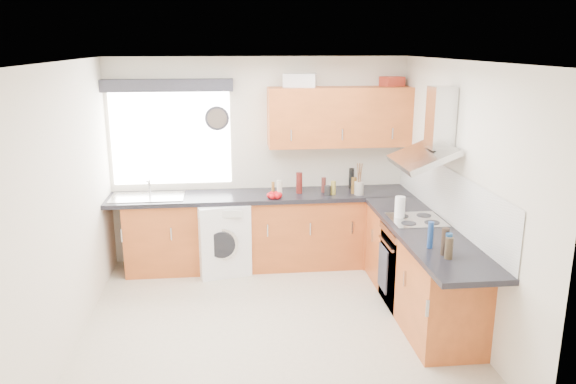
{
  "coord_description": "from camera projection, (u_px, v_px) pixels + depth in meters",
  "views": [
    {
      "loc": [
        -0.38,
        -4.94,
        2.65
      ],
      "look_at": [
        0.25,
        0.85,
        1.1
      ],
      "focal_mm": 35.0,
      "sensor_mm": 36.0,
      "label": 1
    }
  ],
  "objects": [
    {
      "name": "oven",
      "position": [
        414.0,
        265.0,
        5.81
      ],
      "size": [
        0.56,
        0.58,
        0.85
      ],
      "primitive_type": "cube",
      "color": "black",
      "rests_on": "ground_plane"
    },
    {
      "name": "jar_5",
      "position": [
        354.0,
        185.0,
        6.69
      ],
      "size": [
        0.07,
        0.07,
        0.19
      ],
      "primitive_type": "cylinder",
      "color": "brown",
      "rests_on": "worktop_back"
    },
    {
      "name": "worktop_right",
      "position": [
        426.0,
        233.0,
        5.4
      ],
      "size": [
        0.62,
        2.42,
        0.05
      ],
      "primitive_type": "cube",
      "color": "black",
      "rests_on": "base_cab_right"
    },
    {
      "name": "jar_3",
      "position": [
        273.0,
        188.0,
        6.63
      ],
      "size": [
        0.04,
        0.04,
        0.16
      ],
      "primitive_type": "cylinder",
      "color": "brown",
      "rests_on": "worktop_back"
    },
    {
      "name": "jar_0",
      "position": [
        351.0,
        178.0,
        6.91
      ],
      "size": [
        0.06,
        0.06,
        0.25
      ],
      "primitive_type": "cylinder",
      "color": "black",
      "rests_on": "worktop_back"
    },
    {
      "name": "bottle_1",
      "position": [
        430.0,
        235.0,
        4.9
      ],
      "size": [
        0.05,
        0.05,
        0.24
      ],
      "primitive_type": "cylinder",
      "color": "navy",
      "rests_on": "worktop_right"
    },
    {
      "name": "wall_right",
      "position": [
        459.0,
        195.0,
        5.34
      ],
      "size": [
        0.02,
        3.6,
        2.5
      ],
      "primitive_type": "cube",
      "color": "silver",
      "rests_on": "ground_plane"
    },
    {
      "name": "extractor_hood",
      "position": [
        431.0,
        136.0,
        5.47
      ],
      "size": [
        0.52,
        0.78,
        0.66
      ],
      "primitive_type": null,
      "color": "#B8B8B8",
      "rests_on": "wall_right"
    },
    {
      "name": "window_blind",
      "position": [
        168.0,
        85.0,
        6.43
      ],
      "size": [
        1.5,
        0.18,
        0.14
      ],
      "primitive_type": "cube",
      "color": "#292930",
      "rests_on": "wall_back"
    },
    {
      "name": "jar_2",
      "position": [
        333.0,
        188.0,
        6.64
      ],
      "size": [
        0.06,
        0.06,
        0.16
      ],
      "primitive_type": "cylinder",
      "color": "olive",
      "rests_on": "worktop_back"
    },
    {
      "name": "upper_cabinets",
      "position": [
        339.0,
        117.0,
        6.67
      ],
      "size": [
        1.7,
        0.35,
        0.7
      ],
      "primitive_type": "cube",
      "color": "#A14A1E",
      "rests_on": "wall_back"
    },
    {
      "name": "washing_machine",
      "position": [
        222.0,
        236.0,
        6.66
      ],
      "size": [
        0.69,
        0.68,
        0.86
      ],
      "primitive_type": "cube",
      "rotation": [
        0.0,
        0.0,
        0.21
      ],
      "color": "white",
      "rests_on": "ground_plane"
    },
    {
      "name": "utensil_pot",
      "position": [
        359.0,
        188.0,
        6.63
      ],
      "size": [
        0.12,
        0.12,
        0.16
      ],
      "primitive_type": "cylinder",
      "rotation": [
        0.0,
        0.0,
        0.08
      ],
      "color": "gray",
      "rests_on": "worktop_back"
    },
    {
      "name": "casserole",
      "position": [
        300.0,
        80.0,
        6.6
      ],
      "size": [
        0.43,
        0.35,
        0.16
      ],
      "primitive_type": "cube",
      "rotation": [
        0.0,
        0.0,
        -0.23
      ],
      "color": "white",
      "rests_on": "upper_cabinets"
    },
    {
      "name": "wall_back",
      "position": [
        259.0,
        161.0,
        6.88
      ],
      "size": [
        3.6,
        0.02,
        2.5
      ],
      "primitive_type": "cube",
      "color": "silver",
      "rests_on": "ground_plane"
    },
    {
      "name": "bottle_2",
      "position": [
        449.0,
        248.0,
        4.66
      ],
      "size": [
        0.07,
        0.07,
        0.19
      ],
      "primitive_type": "cylinder",
      "color": "#403323",
      "rests_on": "worktop_right"
    },
    {
      "name": "jar_7",
      "position": [
        328.0,
        191.0,
        6.61
      ],
      "size": [
        0.07,
        0.07,
        0.11
      ],
      "primitive_type": "cylinder",
      "color": "black",
      "rests_on": "worktop_back"
    },
    {
      "name": "splashback",
      "position": [
        446.0,
        194.0,
        5.64
      ],
      "size": [
        0.01,
        3.0,
        0.54
      ],
      "primitive_type": "cube",
      "color": "white",
      "rests_on": "wall_right"
    },
    {
      "name": "base_cab_corner",
      "position": [
        382.0,
        228.0,
        6.96
      ],
      "size": [
        0.6,
        0.6,
        0.86
      ],
      "primitive_type": "cube",
      "color": "#A14A1E",
      "rests_on": "ground_plane"
    },
    {
      "name": "ceiling",
      "position": [
        270.0,
        61.0,
        4.83
      ],
      "size": [
        3.6,
        3.6,
        0.02
      ],
      "primitive_type": "cube",
      "color": "white",
      "rests_on": "wall_back"
    },
    {
      "name": "sink",
      "position": [
        147.0,
        194.0,
        6.53
      ],
      "size": [
        0.84,
        0.46,
        0.1
      ],
      "primitive_type": null,
      "color": "#B8B8B8",
      "rests_on": "worktop_back"
    },
    {
      "name": "hob_plate",
      "position": [
        416.0,
        220.0,
        5.68
      ],
      "size": [
        0.52,
        0.52,
        0.01
      ],
      "primitive_type": "cube",
      "color": "#B8B8B8",
      "rests_on": "worktop_right"
    },
    {
      "name": "bottle_3",
      "position": [
        448.0,
        245.0,
        4.69
      ],
      "size": [
        0.06,
        0.06,
        0.21
      ],
      "primitive_type": "cylinder",
      "color": "navy",
      "rests_on": "worktop_right"
    },
    {
      "name": "wall_front",
      "position": [
        294.0,
        281.0,
        3.42
      ],
      "size": [
        3.6,
        0.02,
        2.5
      ],
      "primitive_type": "cube",
      "color": "silver",
      "rests_on": "ground_plane"
    },
    {
      "name": "tomato_cluster",
      "position": [
        274.0,
        195.0,
        6.49
      ],
      "size": [
        0.18,
        0.18,
        0.07
      ],
      "primitive_type": null,
      "rotation": [
        0.0,
        0.0,
        -0.19
      ],
      "color": "#B80A0F",
      "rests_on": "worktop_back"
    },
    {
      "name": "wall_clock",
      "position": [
        217.0,
        118.0,
        6.67
      ],
      "size": [
        0.29,
        0.04,
        0.29
      ],
      "primitive_type": "cylinder",
      "rotation": [
        1.57,
        0.0,
        0.0
      ],
      "color": "#292930",
      "rests_on": "wall_back"
    },
    {
      "name": "wall_left",
      "position": [
        68.0,
        207.0,
        4.96
      ],
      "size": [
        0.02,
        3.6,
        2.5
      ],
      "primitive_type": "cube",
      "color": "silver",
      "rests_on": "ground_plane"
    },
    {
      "name": "worktop_back",
      "position": [
        261.0,
        196.0,
        6.68
      ],
      "size": [
        3.6,
        0.62,
        0.05
      ],
      "primitive_type": "cube",
      "color": "black",
      "rests_on": "base_cab_back"
    },
    {
      "name": "base_cab_back",
      "position": [
        253.0,
        232.0,
        6.8
      ],
      "size": [
        3.0,
        0.58,
        0.86
      ],
      "primitive_type": "cube",
      "color": "#A14A1E",
      "rests_on": "ground_plane"
    },
    {
      "name": "window",
      "position": [
        171.0,
        138.0,
        6.68
      ],
      "size": [
        1.4,
        0.02,
        1.1
      ],
      "primitive_type": "cube",
      "color": "white",
      "rests_on": "wall_back"
    },
    {
      "name": "bottle_0",
      "position": [
        445.0,
        242.0,
        4.74
      ],
      "size": [
        0.06,
        0.06,
        0.24
      ],
      "primitive_type": "cylinder",
      "color": "black",
      "rests_on": "worktop_right"
    },
    {
      "name": "ground_plane",
      "position": [
        272.0,
        324.0,
        5.47
      ],
      "size": [
        3.6,
        3.6,
        0.0
      ],
      "primitive_type": "plane",
      "color": "beige"
    },
    {
      "name": "jar_6",
      "position": [
        324.0,
        185.0,
        6.74
      ],
      "size": [
        0.06,
        0.06,
        0.18
      ],
      "primitive_type": "cylinder",
      "color": "#53221D",
      "rests_on": "worktop_back"
    },
    {
      "name": "jar_4",
      "position": [
        299.0,
        183.0,
        6.69
      ],
      "size": [
        0.07,
        0.07,
        0.25
      ],
      "primitive_type": "cylinder",
      "color": "#551512",
      "rests_on": "worktop_back"
    },
    {
      "name": "base_cab_right",
      "position": [
        419.0,
        270.0,
        5.66
      ],
      "size": [
        0.58,
        2.1,
        0.86
      ],
      "primitive_type": "cube",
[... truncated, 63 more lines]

